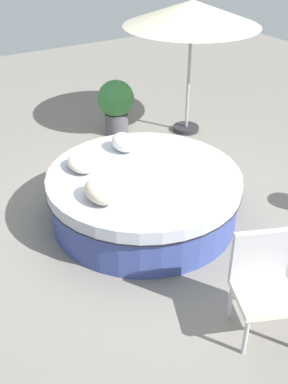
{
  "coord_description": "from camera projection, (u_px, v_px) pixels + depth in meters",
  "views": [
    {
      "loc": [
        4.0,
        -2.45,
        3.34
      ],
      "look_at": [
        0.0,
        0.0,
        0.38
      ],
      "focal_mm": 43.03,
      "sensor_mm": 36.0,
      "label": 1
    }
  ],
  "objects": [
    {
      "name": "patio_chair",
      "position": [
        262.0,
        278.0,
        4.02
      ],
      "size": [
        0.66,
        0.67,
        0.98
      ],
      "rotation": [
        0.0,
        0.0,
        4.32
      ],
      "color": "#B7B7BC",
      "rests_on": "ground_plane"
    },
    {
      "name": "planter",
      "position": [
        116.0,
        104.0,
        7.56
      ],
      "size": [
        0.6,
        0.6,
        0.93
      ],
      "color": "#4C4C51",
      "rests_on": "ground_plane"
    },
    {
      "name": "ground_plane",
      "position": [
        144.0,
        218.0,
        5.75
      ],
      "size": [
        16.0,
        16.0,
        0.0
      ],
      "primitive_type": "plane",
      "color": "gray"
    },
    {
      "name": "round_bed",
      "position": [
        144.0,
        196.0,
        5.58
      ],
      "size": [
        2.32,
        2.32,
        0.63
      ],
      "color": "#38478C",
      "rests_on": "ground_plane"
    },
    {
      "name": "throw_pillow_0",
      "position": [
        124.0,
        142.0,
        5.88
      ],
      "size": [
        0.4,
        0.29,
        0.22
      ],
      "primitive_type": "ellipsoid",
      "color": "white",
      "rests_on": "round_bed"
    },
    {
      "name": "patio_umbrella",
      "position": [
        192.0,
        14.0,
        6.93
      ],
      "size": [
        2.12,
        2.12,
        2.12
      ],
      "color": "#262628",
      "rests_on": "ground_plane"
    },
    {
      "name": "throw_pillow_2",
      "position": [
        101.0,
        192.0,
        4.88
      ],
      "size": [
        0.48,
        0.31,
        0.21
      ],
      "primitive_type": "ellipsoid",
      "color": "beige",
      "rests_on": "round_bed"
    },
    {
      "name": "throw_pillow_1",
      "position": [
        81.0,
        163.0,
        5.46
      ],
      "size": [
        0.46,
        0.31,
        0.16
      ],
      "primitive_type": "ellipsoid",
      "color": "beige",
      "rests_on": "round_bed"
    }
  ]
}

